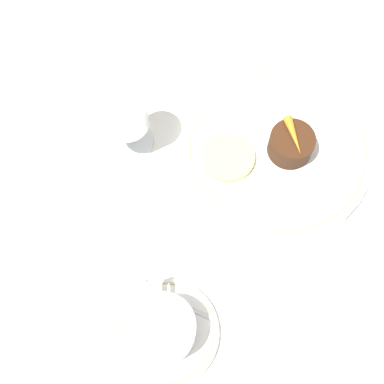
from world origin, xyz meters
name	(u,v)px	position (x,y,z in m)	size (l,w,h in m)	color
ground_plane	(257,148)	(0.00, 0.00, 0.00)	(3.00, 3.00, 0.00)	white
dinner_plate	(277,149)	(-0.01, -0.03, 0.01)	(0.27, 0.27, 0.01)	white
saucer	(165,332)	(-0.25, 0.16, 0.01)	(0.14, 0.14, 0.01)	white
coffee_cup	(163,328)	(-0.25, 0.16, 0.04)	(0.11, 0.08, 0.05)	white
spoon	(164,296)	(-0.20, 0.15, 0.01)	(0.07, 0.10, 0.00)	silver
wine_glass	(125,114)	(0.03, 0.18, 0.08)	(0.07, 0.07, 0.12)	silver
fork	(285,269)	(-0.18, -0.01, 0.00)	(0.03, 0.19, 0.01)	silver
dessert_cake	(291,144)	(-0.02, -0.04, 0.03)	(0.06, 0.06, 0.04)	#381E0F
carrot_garnish	(294,136)	(-0.02, -0.04, 0.06)	(0.06, 0.02, 0.01)	orange
pineapple_slice	(228,157)	(-0.02, 0.05, 0.02)	(0.08, 0.08, 0.01)	#EFE075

